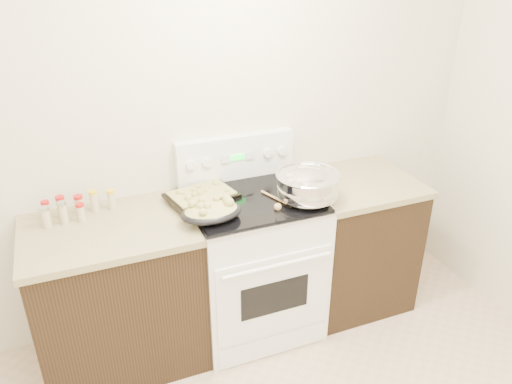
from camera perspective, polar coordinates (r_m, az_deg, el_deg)
name	(u,v)px	position (r m, az deg, el deg)	size (l,w,h in m)	color
room_shell	(327,192)	(1.32, 8.07, -0.02)	(4.10, 3.60, 2.75)	beige
counter_left	(119,295)	(3.05, -15.36, -11.24)	(0.93, 0.67, 0.92)	black
counter_right	(352,241)	(3.48, 10.89, -5.51)	(0.73, 0.67, 0.92)	black
kitchen_range	(253,261)	(3.17, -0.37, -7.84)	(0.78, 0.73, 1.22)	white
mixing_bowl	(308,187)	(2.88, 5.92, 0.61)	(0.37, 0.37, 0.22)	silver
roasting_pan	(211,211)	(2.70, -5.14, -2.18)	(0.34, 0.24, 0.12)	black
baking_sheet	(201,194)	(2.95, -6.33, -0.27)	(0.44, 0.35, 0.06)	black
wooden_spoon	(277,204)	(2.84, 2.44, -1.35)	(0.11, 0.25, 0.04)	tan
blue_ladle	(296,190)	(2.96, 4.58, 0.20)	(0.24, 0.18, 0.10)	#88BBCB
spice_jars	(74,208)	(2.92, -20.13, -1.69)	(0.40, 0.14, 0.13)	#BFB28C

